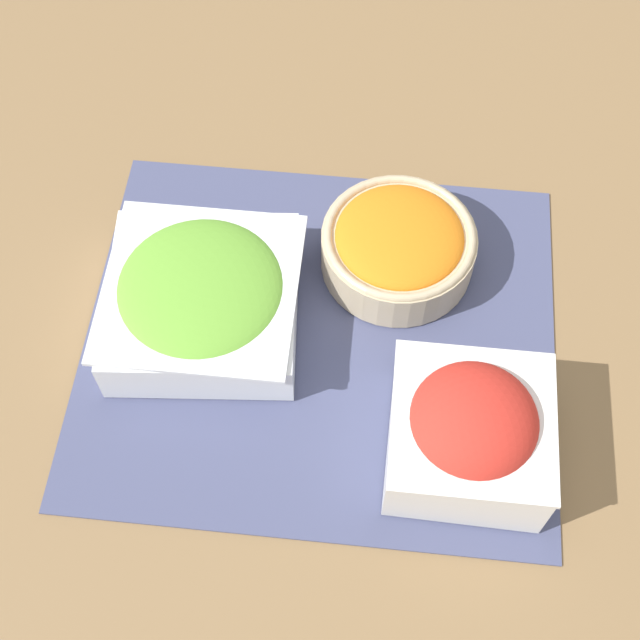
{
  "coord_description": "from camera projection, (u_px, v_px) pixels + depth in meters",
  "views": [
    {
      "loc": [
        0.04,
        -0.41,
        0.74
      ],
      "look_at": [
        0.0,
        0.0,
        0.03
      ],
      "focal_mm": 50.0,
      "sensor_mm": 36.0,
      "label": 1
    }
  ],
  "objects": [
    {
      "name": "ground_plane",
      "position": [
        320.0,
        338.0,
        0.84
      ],
      "size": [
        3.0,
        3.0,
        0.0
      ],
      "primitive_type": "plane",
      "color": "olive"
    },
    {
      "name": "tomato_bowl",
      "position": [
        470.0,
        430.0,
        0.74
      ],
      "size": [
        0.13,
        0.13,
        0.1
      ],
      "color": "white",
      "rests_on": "placemat"
    },
    {
      "name": "lettuce_bowl",
      "position": [
        202.0,
        298.0,
        0.82
      ],
      "size": [
        0.19,
        0.19,
        0.07
      ],
      "color": "white",
      "rests_on": "placemat"
    },
    {
      "name": "placemat",
      "position": [
        320.0,
        337.0,
        0.84
      ],
      "size": [
        0.44,
        0.39,
        0.0
      ],
      "color": "#474C70",
      "rests_on": "ground_plane"
    },
    {
      "name": "carrot_bowl",
      "position": [
        398.0,
        245.0,
        0.85
      ],
      "size": [
        0.15,
        0.15,
        0.06
      ],
      "color": "#C6B28E",
      "rests_on": "placemat"
    }
  ]
}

